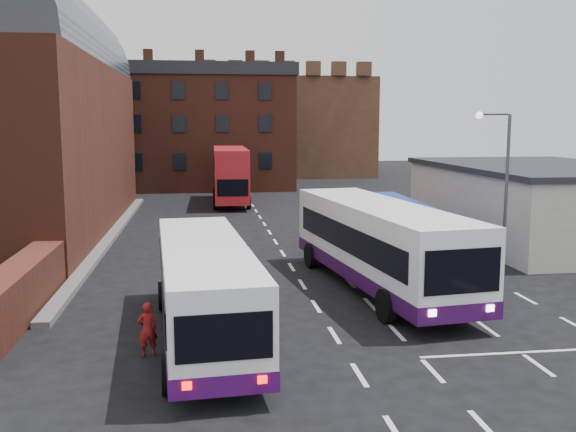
{
  "coord_description": "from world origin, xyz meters",
  "views": [
    {
      "loc": [
        -3.98,
        -19.6,
        6.53
      ],
      "look_at": [
        0.0,
        10.0,
        2.2
      ],
      "focal_mm": 40.0,
      "sensor_mm": 36.0,
      "label": 1
    }
  ],
  "objects": [
    {
      "name": "ground",
      "position": [
        0.0,
        0.0,
        0.0
      ],
      "size": [
        180.0,
        180.0,
        0.0
      ],
      "primitive_type": "plane",
      "color": "black"
    },
    {
      "name": "railway_station",
      "position": [
        -15.5,
        21.0,
        7.64
      ],
      "size": [
        12.0,
        28.0,
        16.0
      ],
      "color": "#602B1E",
      "rests_on": "ground"
    },
    {
      "name": "forecourt_wall",
      "position": [
        -10.2,
        2.0,
        0.9
      ],
      "size": [
        1.2,
        10.0,
        1.8
      ],
      "primitive_type": "cube",
      "color": "#602B1E",
      "rests_on": "ground"
    },
    {
      "name": "cream_building",
      "position": [
        15.0,
        14.0,
        2.16
      ],
      "size": [
        10.4,
        16.4,
        4.25
      ],
      "color": "beige",
      "rests_on": "ground"
    },
    {
      "name": "brick_terrace",
      "position": [
        -6.0,
        46.0,
        5.5
      ],
      "size": [
        22.0,
        10.0,
        11.0
      ],
      "primitive_type": "cube",
      "color": "brown",
      "rests_on": "ground"
    },
    {
      "name": "castle_keep",
      "position": [
        6.0,
        66.0,
        6.0
      ],
      "size": [
        22.0,
        22.0,
        12.0
      ],
      "primitive_type": "cube",
      "color": "brown",
      "rests_on": "ground"
    },
    {
      "name": "bus_white_outbound",
      "position": [
        -3.97,
        -0.58,
        1.75
      ],
      "size": [
        3.35,
        11.0,
        2.96
      ],
      "rotation": [
        0.0,
        0.0,
        0.07
      ],
      "color": "white",
      "rests_on": "ground"
    },
    {
      "name": "bus_white_inbound",
      "position": [
        2.84,
        4.38,
        2.02
      ],
      "size": [
        4.45,
        12.8,
        3.42
      ],
      "rotation": [
        0.0,
        0.0,
        3.27
      ],
      "color": "white",
      "rests_on": "ground"
    },
    {
      "name": "bus_blue",
      "position": [
        5.83,
        11.43,
        1.53
      ],
      "size": [
        2.52,
        9.57,
        2.6
      ],
      "rotation": [
        0.0,
        0.0,
        3.13
      ],
      "color": "#0B2496",
      "rests_on": "ground"
    },
    {
      "name": "bus_red_double",
      "position": [
        -1.69,
        32.79,
        2.41
      ],
      "size": [
        3.0,
        11.38,
        4.54
      ],
      "rotation": [
        0.0,
        0.0,
        3.13
      ],
      "color": "red",
      "rests_on": "ground"
    },
    {
      "name": "street_lamp",
      "position": [
        8.38,
        5.65,
        4.23
      ],
      "size": [
        1.32,
        0.72,
        7.01
      ],
      "rotation": [
        0.0,
        0.0,
        -0.43
      ],
      "color": "#484A4D",
      "rests_on": "ground"
    },
    {
      "name": "pedestrian_red",
      "position": [
        -5.59,
        -1.81,
        0.78
      ],
      "size": [
        0.65,
        0.52,
        1.56
      ],
      "primitive_type": "imported",
      "rotation": [
        0.0,
        0.0,
        3.43
      ],
      "color": "maroon",
      "rests_on": "ground"
    },
    {
      "name": "pedestrian_beige",
      "position": [
        -4.67,
        -1.96,
        0.75
      ],
      "size": [
        0.88,
        0.78,
        1.5
      ],
      "primitive_type": "imported",
      "rotation": [
        0.0,
        0.0,
        3.49
      ],
      "color": "tan",
      "rests_on": "ground"
    }
  ]
}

